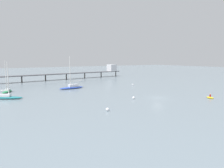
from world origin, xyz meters
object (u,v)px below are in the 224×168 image
at_px(sailboat_blue, 72,87).
at_px(sailboat_green, 7,90).
at_px(sailboat_teal, 7,97).
at_px(mooring_buoy_mid, 133,85).
at_px(mooring_buoy_far, 134,98).
at_px(mooring_buoy_inner, 107,109).
at_px(pier, 87,71).
at_px(dinghy_yellow, 210,97).

relative_size(sailboat_blue, sailboat_green, 1.14).
relative_size(sailboat_teal, mooring_buoy_mid, 15.04).
height_order(mooring_buoy_far, mooring_buoy_inner, mooring_buoy_inner).
relative_size(pier, sailboat_teal, 6.97).
distance_m(mooring_buoy_mid, mooring_buoy_inner, 39.86).
height_order(sailboat_teal, mooring_buoy_mid, sailboat_teal).
height_order(dinghy_yellow, mooring_buoy_far, dinghy_yellow).
bearing_deg(sailboat_green, mooring_buoy_mid, -10.88).
distance_m(mooring_buoy_mid, mooring_buoy_far, 26.70).
height_order(mooring_buoy_mid, mooring_buoy_far, mooring_buoy_far).
distance_m(pier, mooring_buoy_mid, 37.00).
distance_m(dinghy_yellow, mooring_buoy_mid, 30.57).
xyz_separation_m(dinghy_yellow, mooring_buoy_mid, (0.40, 30.57, 0.08)).
relative_size(pier, mooring_buoy_far, 102.03).
height_order(sailboat_blue, mooring_buoy_mid, sailboat_blue).
distance_m(mooring_buoy_far, mooring_buoy_inner, 13.80).
distance_m(sailboat_green, dinghy_yellow, 55.50).
xyz_separation_m(sailboat_teal, mooring_buoy_inner, (13.45, -24.27, -0.27)).
distance_m(sailboat_blue, mooring_buoy_mid, 22.16).
distance_m(sailboat_green, mooring_buoy_far, 37.06).
xyz_separation_m(mooring_buoy_mid, mooring_buoy_far, (-16.83, -20.72, 0.01)).
height_order(pier, mooring_buoy_far, pier).
xyz_separation_m(sailboat_teal, sailboat_green, (1.77, 11.04, 0.02)).
relative_size(sailboat_green, mooring_buoy_inner, 14.38).
distance_m(pier, mooring_buoy_far, 60.32).
bearing_deg(pier, mooring_buoy_far, -107.11).
bearing_deg(sailboat_teal, sailboat_green, 80.88).
height_order(sailboat_teal, sailboat_green, sailboat_green).
bearing_deg(sailboat_blue, mooring_buoy_mid, -12.42).
xyz_separation_m(dinghy_yellow, mooring_buoy_inner, (-28.44, 3.05, 0.10)).
bearing_deg(sailboat_green, sailboat_teal, -99.12).
distance_m(sailboat_teal, mooring_buoy_far, 30.87).
xyz_separation_m(sailboat_teal, mooring_buoy_far, (25.46, -17.47, -0.29)).
relative_size(sailboat_green, mooring_buoy_mid, 15.43).
bearing_deg(pier, sailboat_teal, -137.12).
bearing_deg(dinghy_yellow, mooring_buoy_mid, 89.25).
xyz_separation_m(sailboat_green, dinghy_yellow, (40.11, -38.36, -0.39)).
bearing_deg(pier, dinghy_yellow, -91.10).
bearing_deg(mooring_buoy_mid, dinghy_yellow, -90.75).
xyz_separation_m(mooring_buoy_mid, mooring_buoy_inner, (-28.84, -27.52, 0.02)).
bearing_deg(mooring_buoy_far, mooring_buoy_mid, 50.91).
bearing_deg(sailboat_blue, sailboat_green, 170.91).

